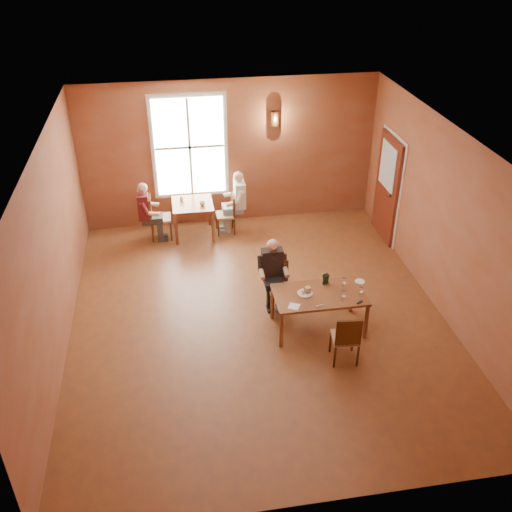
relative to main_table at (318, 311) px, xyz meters
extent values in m
cube|color=brown|center=(-0.89, 0.43, -0.33)|extent=(6.00, 7.00, 0.01)
cube|color=brown|center=(-0.89, 3.93, 1.17)|extent=(6.00, 0.04, 3.00)
cube|color=brown|center=(-0.89, -3.07, 1.17)|extent=(6.00, 0.04, 3.00)
cube|color=brown|center=(-3.89, 0.43, 1.17)|extent=(0.04, 7.00, 3.00)
cube|color=brown|center=(2.11, 0.43, 1.17)|extent=(0.04, 7.00, 3.00)
cube|color=white|center=(-0.89, 0.43, 2.67)|extent=(6.00, 7.00, 0.04)
cube|color=white|center=(-1.69, 3.88, 1.37)|extent=(1.36, 0.10, 1.96)
cube|color=maroon|center=(2.05, 2.73, 0.72)|extent=(0.12, 1.04, 2.10)
cylinder|color=brown|center=(0.01, 3.83, 1.87)|extent=(0.16, 0.16, 0.28)
cylinder|color=silver|center=(-0.22, 0.04, 0.35)|extent=(0.31, 0.31, 0.03)
cube|color=tan|center=(-0.18, 0.04, 0.38)|extent=(0.10, 0.09, 0.10)
cube|color=black|center=(0.16, 0.25, 0.42)|extent=(0.12, 0.09, 0.18)
cube|color=silver|center=(-0.05, -0.28, 0.33)|extent=(0.17, 0.04, 0.00)
cube|color=white|center=(-0.46, -0.26, 0.33)|extent=(0.21, 0.21, 0.01)
cylinder|color=white|center=(0.72, 0.22, 0.34)|extent=(0.17, 0.17, 0.01)
cube|color=black|center=(0.54, -0.32, 0.34)|extent=(0.11, 0.09, 0.01)
imported|color=white|center=(-1.54, 3.24, 0.42)|extent=(0.14, 0.14, 0.09)
imported|color=silver|center=(-1.93, 3.51, 0.42)|extent=(0.12, 0.12, 0.09)
camera|label=1|loc=(-2.13, -6.93, 5.41)|focal=40.00mm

